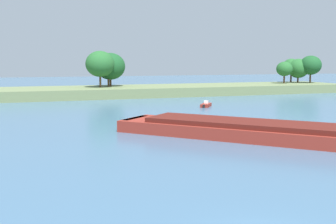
% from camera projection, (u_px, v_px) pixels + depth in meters
% --- Properties ---
extents(treeline_island, '(87.51, 16.99, 9.99)m').
position_uv_depth(treeline_island, '(178.00, 84.00, 100.52)').
color(treeline_island, '#66754C').
rests_on(treeline_island, ground).
extents(cargo_barge, '(26.45, 27.83, 5.86)m').
position_uv_depth(cargo_barge, '(276.00, 131.00, 42.26)').
color(cargo_barge, maroon).
rests_on(cargo_barge, ground).
extents(small_motorboat, '(3.20, 3.74, 1.04)m').
position_uv_depth(small_motorboat, '(206.00, 105.00, 73.50)').
color(small_motorboat, maroon).
rests_on(small_motorboat, ground).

